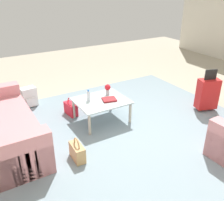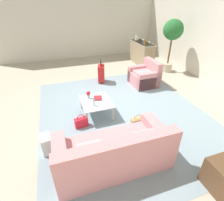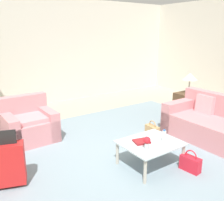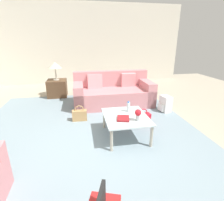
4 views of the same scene
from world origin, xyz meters
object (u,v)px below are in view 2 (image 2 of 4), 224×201
Objects in this scene: potted_ficus at (172,35)px; couch at (115,155)px; wine_glass_leftmost at (138,38)px; wine_glass_right_of_centre at (149,42)px; suitcase_red at (101,73)px; wine_bottle_amber at (145,42)px; wine_bottle_clear at (136,38)px; armchair at (145,77)px; handbag_red at (81,122)px; backpack_white at (47,144)px; wine_glass_left_of_centre at (143,40)px; flower_vase at (88,94)px; bar_console at (141,53)px; coffee_table_book at (98,98)px; coffee_table at (96,103)px; handbag_tan at (138,122)px; water_bottle at (94,102)px.

couch is at bearing -43.55° from potted_ficus.
wine_glass_leftmost is 1.09m from wine_glass_right_of_centre.
wine_bottle_amber is at bearing 114.63° from suitcase_red.
armchair is at bearing -17.12° from wine_bottle_clear.
handbag_red is 0.17× the size of potted_ficus.
backpack_white is at bearing -48.30° from wine_glass_right_of_centre.
wine_bottle_amber is at bearing 0.00° from wine_bottle_clear.
potted_ficus is (1.30, 0.56, 0.42)m from wine_glass_left_of_centre.
bar_console is (-3.28, 3.25, -0.02)m from flower_vase.
couch is 1.45m from handbag_red.
coffee_table_book is 1.57× the size of wine_glass_right_of_centre.
bar_console is 0.77× the size of potted_ficus.
couch reaches higher than coffee_table_book.
wine_bottle_amber is 5.01m from handbag_red.
backpack_white is (1.00, -1.29, -0.17)m from coffee_table.
wine_glass_leftmost is (-3.83, 3.30, 0.57)m from flower_vase.
suitcase_red is at bearing 175.90° from coffee_table_book.
potted_ficus is (-2.08, 3.62, 1.09)m from coffee_table_book.
coffee_table is at bearing 127.75° from backpack_white.
coffee_table is at bearing -41.92° from wine_glass_left_of_centre.
suitcase_red is at bearing -49.28° from wine_bottle_clear.
wine_bottle_clear reaches higher than coffee_table.
potted_ficus is at bearing 120.41° from armchair.
couch is 3.84m from armchair.
flower_vase is (-0.22, -0.15, 0.17)m from coffee_table.
wine_bottle_amber reaches higher than handbag_red.
wine_bottle_amber reaches higher than backpack_white.
armchair reaches higher than suitcase_red.
wine_glass_leftmost reaches higher than bar_console.
wine_glass_leftmost is at bearing 139.26° from flower_vase.
flower_vase reaches higher than handbag_red.
couch is 6.73m from wine_glass_leftmost.
wine_glass_right_of_centre is 1.02m from potted_ficus.
wine_bottle_clear is (-3.85, 2.91, 0.68)m from coffee_table_book.
bar_console is 0.59m from wine_glass_left_of_centre.
coffee_table_book is at bearing 132.95° from handbag_red.
wine_glass_right_of_centre is 0.07× the size of potted_ficus.
coffee_table_book is 1.98m from suitcase_red.
coffee_table is 1.08× the size of suitcase_red.
handbag_tan is at bearing 71.57° from handbag_red.
potted_ficus is (-2.20, 3.70, 1.16)m from coffee_table.
wine_bottle_amber is 0.84× the size of handbag_red.
water_bottle is 1.47m from backpack_white.
wine_glass_left_of_centre reaches higher than suitcase_red.
water_bottle is at bearing -43.57° from wine_bottle_amber.
handbag_tan is (3.80, -2.32, -0.97)m from wine_glass_right_of_centre.
potted_ficus reaches higher than backpack_white.
handbag_tan is 1.00× the size of handbag_red.
coffee_table is at bearing 153.43° from water_bottle.
wine_bottle_clear is (-3.97, 2.99, 0.75)m from coffee_table.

